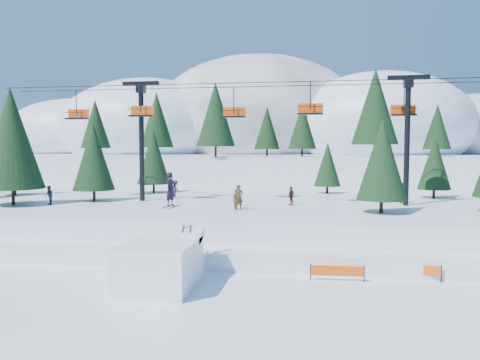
# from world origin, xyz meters

# --- Properties ---
(ground) EXTENTS (160.00, 160.00, 0.00)m
(ground) POSITION_xyz_m (0.00, 0.00, 0.00)
(ground) COLOR white
(ground) RESTS_ON ground
(mid_shelf) EXTENTS (70.00, 22.00, 2.50)m
(mid_shelf) POSITION_xyz_m (0.00, 18.00, 1.25)
(mid_shelf) COLOR white
(mid_shelf) RESTS_ON ground
(berm) EXTENTS (70.00, 6.00, 1.10)m
(berm) POSITION_xyz_m (0.00, 8.00, 0.55)
(berm) COLOR white
(berm) RESTS_ON ground
(mountain_ridge) EXTENTS (119.00, 61.09, 26.46)m
(mountain_ridge) POSITION_xyz_m (-5.09, 73.34, 9.64)
(mountain_ridge) COLOR white
(mountain_ridge) RESTS_ON ground
(jump_kicker) EXTENTS (3.46, 4.72, 5.77)m
(jump_kicker) POSITION_xyz_m (-1.88, 1.63, 1.30)
(jump_kicker) COLOR white
(jump_kicker) RESTS_ON ground
(chairlift) EXTENTS (46.00, 3.21, 10.28)m
(chairlift) POSITION_xyz_m (2.02, 18.05, 9.32)
(chairlift) COLOR black
(chairlift) RESTS_ON mid_shelf
(conifer_stand) EXTENTS (62.83, 17.97, 9.46)m
(conifer_stand) POSITION_xyz_m (0.76, 17.97, 6.86)
(conifer_stand) COLOR black
(conifer_stand) RESTS_ON mid_shelf
(distant_skiers) EXTENTS (29.36, 9.33, 1.88)m
(distant_skiers) POSITION_xyz_m (-1.03, 17.26, 3.32)
(distant_skiers) COLOR #47351B
(distant_skiers) RESTS_ON mid_shelf
(banner_near) EXTENTS (2.86, 0.15, 0.90)m
(banner_near) POSITION_xyz_m (6.97, 4.17, 0.54)
(banner_near) COLOR black
(banner_near) RESTS_ON ground
(banner_far) EXTENTS (2.78, 0.73, 0.90)m
(banner_far) POSITION_xyz_m (11.01, 5.14, 0.54)
(banner_far) COLOR black
(banner_far) RESTS_ON ground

